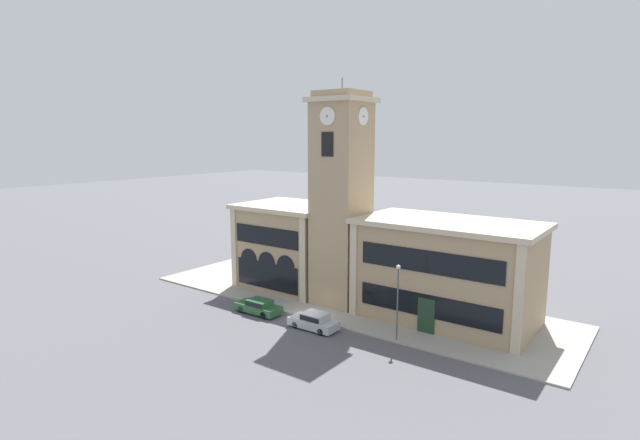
# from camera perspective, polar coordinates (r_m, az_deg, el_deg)

# --- Properties ---
(ground_plane) EXTENTS (300.00, 300.00, 0.00)m
(ground_plane) POSITION_cam_1_polar(r_m,az_deg,el_deg) (46.22, -1.51, -11.27)
(ground_plane) COLOR #56565B
(sidewalk_kerb) EXTENTS (43.56, 13.30, 0.15)m
(sidewalk_kerb) POSITION_cam_1_polar(r_m,az_deg,el_deg) (51.30, 3.11, -9.06)
(sidewalk_kerb) COLOR #A39E93
(sidewalk_kerb) RESTS_ON ground_plane
(clock_tower) EXTENTS (5.27, 5.27, 21.79)m
(clock_tower) POSITION_cam_1_polar(r_m,az_deg,el_deg) (48.04, 2.44, 2.24)
(clock_tower) COLOR tan
(clock_tower) RESTS_ON ground_plane
(town_hall_left_wing) EXTENTS (10.97, 8.82, 9.16)m
(town_hall_left_wing) POSITION_cam_1_polar(r_m,az_deg,el_deg) (54.95, -3.28, -2.90)
(town_hall_left_wing) COLOR tan
(town_hall_left_wing) RESTS_ON ground_plane
(town_hall_right_wing) EXTENTS (15.90, 8.82, 9.13)m
(town_hall_right_wing) POSITION_cam_1_polar(r_m,az_deg,el_deg) (45.98, 14.28, -5.67)
(town_hall_right_wing) COLOR tan
(town_hall_right_wing) RESTS_ON ground_plane
(parked_car_near) EXTENTS (4.64, 1.91, 1.35)m
(parked_car_near) POSITION_cam_1_polar(r_m,az_deg,el_deg) (47.75, -7.02, -9.74)
(parked_car_near) COLOR #285633
(parked_car_near) RESTS_ON ground_plane
(parked_car_mid) EXTENTS (4.40, 1.91, 1.45)m
(parked_car_mid) POSITION_cam_1_polar(r_m,az_deg,el_deg) (43.77, -0.69, -11.43)
(parked_car_mid) COLOR #B2B7C1
(parked_car_mid) RESTS_ON ground_plane
(street_lamp) EXTENTS (0.36, 0.36, 6.23)m
(street_lamp) POSITION_cam_1_polar(r_m,az_deg,el_deg) (40.66, 8.88, -8.07)
(street_lamp) COLOR #4C4C51
(street_lamp) RESTS_ON sidewalk_kerb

